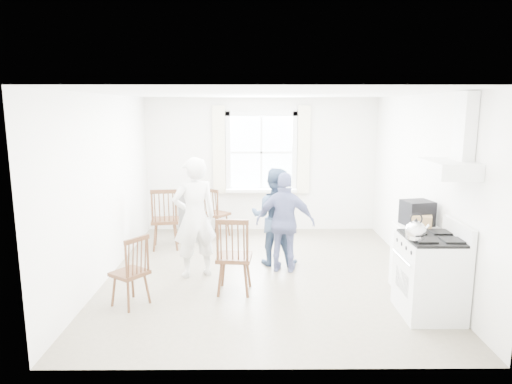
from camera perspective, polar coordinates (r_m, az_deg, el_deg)
name	(u,v)px	position (r m, az deg, el deg)	size (l,w,h in m)	color
room_shell	(264,187)	(6.49, 1.07, 0.65)	(4.62, 5.12, 2.64)	gray
window_assembly	(261,157)	(8.89, 0.67, 4.40)	(1.88, 0.24, 1.70)	white
range_hood	(454,154)	(5.54, 23.48, 4.34)	(0.45, 0.76, 0.94)	white
shelf_unit	(190,212)	(9.04, -8.24, -2.45)	(0.40, 0.30, 0.80)	slate
gas_stove	(430,275)	(5.79, 20.96, -9.69)	(0.68, 0.76, 1.12)	white
kettle	(415,231)	(5.41, 19.31, -4.64)	(0.22, 0.22, 0.32)	silver
low_cabinet	(415,258)	(6.44, 19.27, -7.84)	(0.50, 0.55, 0.90)	white
stereo_stack	(417,213)	(6.32, 19.50, -2.46)	(0.42, 0.39, 0.32)	black
cardboard_box	(421,222)	(6.17, 19.91, -3.53)	(0.26, 0.19, 0.17)	#A4814F
windsor_chair_a	(164,213)	(7.89, -11.37, -2.54)	(0.51, 0.50, 1.08)	#442615
windsor_chair_b	(233,248)	(5.90, -2.88, -7.03)	(0.48, 0.47, 1.04)	#442615
windsor_chair_c	(134,264)	(5.77, -14.97, -8.67)	(0.52, 0.52, 0.90)	#442615
person_left	(195,217)	(6.57, -7.69, -3.18)	(0.63, 0.63, 1.74)	white
person_mid	(274,217)	(7.04, 2.32, -3.10)	(0.73, 0.73, 1.51)	#3E5474
person_right	(285,223)	(6.75, 3.67, -3.83)	(0.87, 0.87, 1.49)	navy
potted_plant	(281,179)	(8.88, 3.08, 1.58)	(0.20, 0.20, 0.37)	#2E6838
windsor_chair_d	(213,207)	(8.55, -5.40, -1.92)	(0.55, 0.55, 0.95)	#442615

